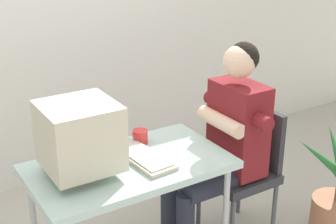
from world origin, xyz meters
TOP-DOWN VIEW (x-y plane):
  - desk at (0.00, 0.00)m, footprint 1.10×0.63m
  - crt_monitor at (-0.26, 0.02)m, footprint 0.38×0.36m
  - keyboard at (0.08, -0.01)m, footprint 0.21×0.43m
  - office_chair at (0.84, -0.02)m, footprint 0.41×0.41m
  - person_seated at (0.64, -0.02)m, footprint 0.74×0.57m
  - desk_mug at (0.18, 0.20)m, footprint 0.09×0.10m

SIDE VIEW (x-z plane):
  - office_chair at x=0.84m, z-range 0.06..0.94m
  - desk at x=0.00m, z-range 0.31..1.04m
  - person_seated at x=0.64m, z-range 0.05..1.38m
  - keyboard at x=0.08m, z-range 0.73..0.77m
  - desk_mug at x=0.18m, z-range 0.74..0.82m
  - crt_monitor at x=-0.26m, z-range 0.76..1.15m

